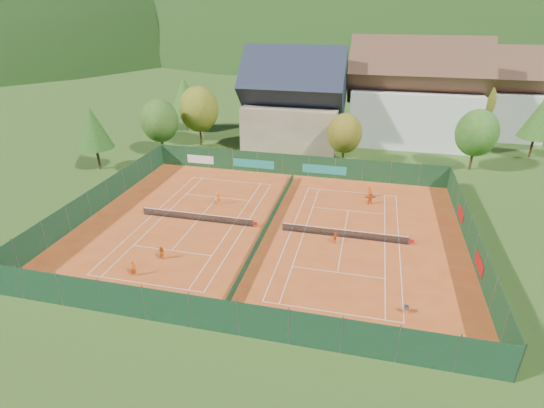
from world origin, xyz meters
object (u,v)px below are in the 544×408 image
at_px(hotel_block_a, 413,99).
at_px(chalet, 294,105).
at_px(player_left_near, 133,269).
at_px(player_right_near, 335,238).
at_px(player_left_far, 218,199).
at_px(player_right_far_a, 369,192).
at_px(hotel_block_b, 493,98).
at_px(player_left_mid, 161,253).
at_px(ball_hopper, 406,307).
at_px(player_right_far_b, 370,198).

bearing_deg(hotel_block_a, chalet, -162.47).
distance_m(hotel_block_a, player_left_near, 53.86).
relative_size(chalet, player_right_near, 13.40).
distance_m(chalet, player_left_far, 26.47).
distance_m(chalet, player_right_near, 33.51).
relative_size(chalet, player_right_far_a, 11.38).
bearing_deg(hotel_block_a, hotel_block_b, 29.74).
distance_m(hotel_block_a, hotel_block_b, 16.14).
bearing_deg(player_left_mid, ball_hopper, -7.48).
distance_m(player_left_far, player_right_near, 15.54).
relative_size(hotel_block_a, player_right_far_b, 14.34).
height_order(chalet, player_right_far_a, chalet).
relative_size(player_left_near, player_right_near, 1.26).
bearing_deg(player_left_near, hotel_block_a, 38.07).
distance_m(hotel_block_a, player_right_far_a, 26.61).
distance_m(player_left_mid, player_right_far_b, 25.02).
height_order(player_left_mid, player_left_far, player_left_far).
relative_size(player_left_far, player_right_far_a, 1.08).
bearing_deg(chalet, hotel_block_b, 22.99).
distance_m(player_right_far_a, player_right_far_b, 2.12).
relative_size(chalet, player_left_near, 10.67).
bearing_deg(player_right_far_b, player_left_mid, 24.96).
height_order(hotel_block_a, ball_hopper, hotel_block_a).
relative_size(ball_hopper, player_left_mid, 0.58).
xyz_separation_m(player_left_near, player_right_far_a, (19.55, 21.96, -0.05)).
bearing_deg(hotel_block_b, player_right_far_b, -119.17).
xyz_separation_m(player_left_near, player_left_far, (2.19, 15.58, 0.01)).
bearing_deg(player_left_far, player_left_near, 77.97).
relative_size(hotel_block_a, player_left_near, 14.22).
distance_m(player_left_mid, player_right_near, 16.81).
relative_size(player_left_mid, player_right_far_b, 0.92).
bearing_deg(player_left_far, hotel_block_a, -130.36).
bearing_deg(player_right_far_b, hotel_block_b, -136.50).
height_order(player_left_far, player_right_far_b, player_left_far).
bearing_deg(player_right_near, hotel_block_b, 11.25).
relative_size(hotel_block_a, player_left_mid, 15.58).
distance_m(chalet, player_right_far_b, 25.74).
xyz_separation_m(chalet, player_right_near, (10.24, -31.34, -6.02)).
bearing_deg(chalet, player_left_far, -99.25).
xyz_separation_m(ball_hopper, player_left_far, (-20.78, 15.21, 0.21)).
xyz_separation_m(hotel_block_a, hotel_block_b, (14.00, 8.00, -0.76)).
height_order(chalet, player_left_mid, chalet).
bearing_deg(chalet, player_left_near, -98.78).
distance_m(hotel_block_a, player_right_far_b, 28.58).
distance_m(player_left_far, player_right_far_a, 18.49).
relative_size(chalet, hotel_block_b, 0.94).
xyz_separation_m(player_left_far, player_right_near, (14.39, -5.85, -0.16)).
xyz_separation_m(player_left_far, player_right_far_b, (17.49, 4.27, -0.02)).
bearing_deg(player_right_near, hotel_block_a, 24.70).
bearing_deg(ball_hopper, player_left_near, -179.08).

